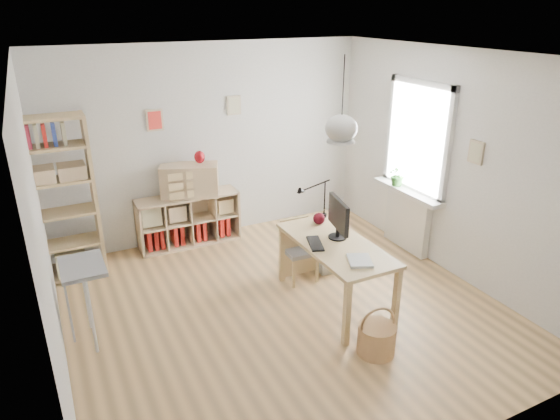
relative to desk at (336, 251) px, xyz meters
name	(u,v)px	position (x,y,z in m)	size (l,w,h in m)	color
ground	(284,308)	(-0.55, 0.15, -0.66)	(4.50, 4.50, 0.00)	tan
room_shell	(341,128)	(0.00, 0.00, 1.34)	(4.50, 4.50, 4.50)	white
window_unit	(418,138)	(1.68, 0.75, 0.89)	(0.07, 1.16, 1.46)	white
radiator	(407,221)	(1.64, 0.75, -0.26)	(0.10, 0.80, 0.80)	silver
windowsill	(407,192)	(1.59, 0.75, 0.17)	(0.22, 1.20, 0.06)	silver
desk	(336,251)	(0.00, 0.00, 0.00)	(0.70, 1.50, 0.75)	tan
cube_shelf	(187,223)	(-1.02, 2.23, -0.36)	(1.40, 0.38, 0.72)	#D6B38D
tall_bookshelf	(58,194)	(-2.59, 1.95, 0.43)	(0.80, 0.38, 2.00)	tan
side_table	(77,283)	(-2.59, 0.50, 0.01)	(0.40, 0.55, 0.85)	gray
chair	(298,246)	(-0.09, 0.69, -0.23)	(0.38, 0.38, 0.75)	gray
wicker_basket	(377,338)	(-0.10, -0.93, -0.49)	(0.37, 0.37, 0.51)	#A47C4A
storage_chest	(335,252)	(0.49, 0.75, -0.48)	(0.60, 0.65, 0.54)	silver
monitor	(338,217)	(0.08, 0.10, 0.34)	(0.21, 0.51, 0.45)	black
keyboard	(315,244)	(-0.22, 0.07, 0.10)	(0.13, 0.36, 0.02)	black
task_lamp	(312,197)	(0.04, 0.61, 0.41)	(0.44, 0.16, 0.47)	black
yarn_ball	(319,219)	(0.09, 0.52, 0.16)	(0.14, 0.14, 0.14)	#460913
paper_tray	(360,261)	(-0.02, -0.47, 0.11)	(0.22, 0.28, 0.03)	silver
drawer_chest	(190,180)	(-0.95, 2.19, 0.28)	(0.76, 0.35, 0.43)	#D6B38D
red_vase	(200,157)	(-0.79, 2.19, 0.58)	(0.14, 0.14, 0.17)	maroon
potted_plant	(398,175)	(1.57, 0.94, 0.35)	(0.27, 0.23, 0.30)	#2E6827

